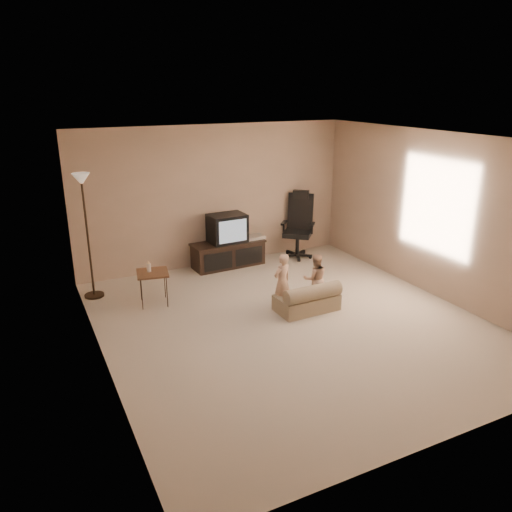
{
  "coord_description": "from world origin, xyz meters",
  "views": [
    {
      "loc": [
        -3.18,
        -5.4,
        3.12
      ],
      "look_at": [
        -0.24,
        0.6,
        0.83
      ],
      "focal_mm": 35.0,
      "sensor_mm": 36.0,
      "label": 1
    }
  ],
  "objects": [
    {
      "name": "floor_lamp",
      "position": [
        -2.3,
        2.14,
        1.4
      ],
      "size": [
        0.3,
        0.3,
        1.92
      ],
      "color": "black",
      "rests_on": "floor"
    },
    {
      "name": "toddler_right",
      "position": [
        0.66,
        0.43,
        0.39
      ],
      "size": [
        0.42,
        0.31,
        0.77
      ],
      "primitive_type": "imported",
      "rotation": [
        0.0,
        0.0,
        2.84
      ],
      "color": "#DFAE8B",
      "rests_on": "floor"
    },
    {
      "name": "office_chair",
      "position": [
        1.54,
        2.41,
        0.45
      ],
      "size": [
        0.81,
        0.81,
        1.25
      ],
      "rotation": [
        0.0,
        0.0,
        -0.72
      ],
      "color": "black",
      "rests_on": "floor"
    },
    {
      "name": "floor",
      "position": [
        0.0,
        0.0,
        0.0
      ],
      "size": [
        5.5,
        5.5,
        0.0
      ],
      "primitive_type": "plane",
      "color": "beige",
      "rests_on": "ground"
    },
    {
      "name": "tv_stand",
      "position": [
        0.13,
        2.49,
        0.4
      ],
      "size": [
        1.37,
        0.56,
        0.96
      ],
      "rotation": [
        0.0,
        0.0,
        0.05
      ],
      "color": "black",
      "rests_on": "floor"
    },
    {
      "name": "toddler_left",
      "position": [
        0.11,
        0.45,
        0.43
      ],
      "size": [
        0.36,
        0.31,
        0.85
      ],
      "primitive_type": "imported",
      "rotation": [
        0.0,
        0.0,
        3.43
      ],
      "color": "#DFAE8B",
      "rests_on": "floor"
    },
    {
      "name": "child_sofa",
      "position": [
        0.41,
        0.21,
        0.18
      ],
      "size": [
        0.91,
        0.53,
        0.44
      ],
      "rotation": [
        0.0,
        0.0,
        0.02
      ],
      "color": "gray",
      "rests_on": "floor"
    },
    {
      "name": "room_shell",
      "position": [
        0.0,
        0.0,
        1.52
      ],
      "size": [
        5.5,
        5.5,
        5.5
      ],
      "color": "silver",
      "rests_on": "floor"
    },
    {
      "name": "side_table",
      "position": [
        -1.53,
        1.46,
        0.49
      ],
      "size": [
        0.53,
        0.53,
        0.68
      ],
      "rotation": [
        0.0,
        0.0,
        -0.19
      ],
      "color": "brown",
      "rests_on": "floor"
    }
  ]
}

